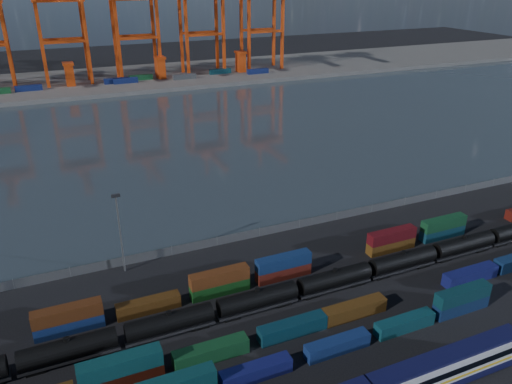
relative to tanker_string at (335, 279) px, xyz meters
name	(u,v)px	position (x,y,z in m)	size (l,w,h in m)	color
ground	(324,308)	(-4.45, -4.03, -2.28)	(700.00, 700.00, 0.00)	black
harbor_water	(171,138)	(-4.45, 100.97, -2.27)	(700.00, 700.00, 0.00)	#303D46
far_quay	(120,80)	(-4.45, 205.97, -1.28)	(700.00, 70.00, 2.00)	#514F4C
container_row_south	(313,349)	(-12.61, -14.26, -0.26)	(138.08, 2.21, 4.70)	#3E4043
container_row_mid	(294,326)	(-12.52, -7.94, -0.75)	(128.21, 2.39, 5.10)	#101B53
container_row_north	(332,256)	(3.99, 7.40, -0.16)	(126.95, 2.25, 4.79)	navy
tanker_string	(335,279)	(0.00, 0.00, 0.00)	(138.77, 3.17, 4.54)	black
waterfront_fence	(260,232)	(-4.45, 23.97, -1.27)	(160.12, 0.12, 2.20)	#595B5E
yard_light_mast	(120,229)	(-34.45, 21.97, 7.02)	(1.60, 0.40, 16.60)	slate
gantry_cranes	(98,9)	(-11.95, 199.39, 34.40)	(198.01, 44.19, 59.84)	#DC400F
quay_containers	(101,82)	(-15.44, 191.44, 1.02)	(172.58, 10.99, 2.60)	navy
straddle_carriers	(116,70)	(-6.95, 195.97, 5.54)	(140.00, 7.00, 11.10)	#DC400F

